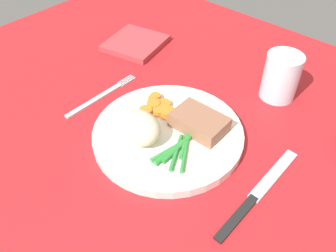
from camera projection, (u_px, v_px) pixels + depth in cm
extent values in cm
cube|color=red|center=(190.00, 141.00, 59.93)|extent=(120.00, 90.00, 2.00)
cylinder|color=white|center=(168.00, 134.00, 58.55)|extent=(25.00, 25.00, 1.60)
cube|color=#936047|center=(199.00, 122.00, 57.65)|extent=(8.98, 6.15, 2.51)
ellipsoid|color=beige|center=(138.00, 127.00, 54.97)|extent=(7.85, 6.29, 4.90)
cylinder|color=orange|center=(155.00, 97.00, 63.60)|extent=(1.86, 1.86, 1.05)
cylinder|color=orange|center=(164.00, 104.00, 62.22)|extent=(2.42, 2.42, 0.90)
cylinder|color=orange|center=(158.00, 111.00, 60.75)|extent=(1.90, 1.90, 0.99)
cylinder|color=orange|center=(146.00, 111.00, 60.79)|extent=(2.25, 2.25, 1.00)
cylinder|color=orange|center=(167.00, 113.00, 60.22)|extent=(2.59, 2.59, 1.28)
cylinder|color=orange|center=(154.00, 100.00, 63.23)|extent=(2.00, 2.00, 0.83)
cylinder|color=orange|center=(153.00, 105.00, 61.87)|extent=(2.35, 2.35, 1.12)
cylinder|color=orange|center=(160.00, 111.00, 60.94)|extent=(1.94, 1.94, 0.96)
cylinder|color=#2D8C38|center=(169.00, 150.00, 54.21)|extent=(2.03, 6.93, 0.76)
cylinder|color=#2D8C38|center=(185.00, 153.00, 53.93)|extent=(4.71, 6.88, 0.64)
cylinder|color=#2D8C38|center=(180.00, 146.00, 54.88)|extent=(1.20, 8.48, 0.78)
cylinder|color=#2D8C38|center=(176.00, 152.00, 54.00)|extent=(4.09, 6.95, 0.66)
cylinder|color=#2D8C38|center=(185.00, 142.00, 55.54)|extent=(3.95, 6.43, 0.70)
cylinder|color=#2D8C38|center=(173.00, 150.00, 54.20)|extent=(1.14, 7.64, 0.85)
cube|color=silver|center=(95.00, 100.00, 66.00)|extent=(1.00, 13.00, 0.40)
cube|color=silver|center=(125.00, 80.00, 70.80)|extent=(0.24, 3.60, 0.40)
cube|color=silver|center=(126.00, 80.00, 70.61)|extent=(0.24, 3.60, 0.40)
cube|color=silver|center=(127.00, 81.00, 70.41)|extent=(0.24, 3.60, 0.40)
cube|color=silver|center=(129.00, 82.00, 70.22)|extent=(0.24, 3.60, 0.40)
cube|color=black|center=(237.00, 218.00, 47.54)|extent=(1.30, 9.00, 0.64)
cube|color=silver|center=(274.00, 175.00, 52.98)|extent=(1.70, 12.00, 0.40)
cylinder|color=silver|center=(281.00, 76.00, 64.39)|extent=(6.59, 6.59, 8.78)
cylinder|color=silver|center=(278.00, 86.00, 65.90)|extent=(6.06, 6.06, 4.36)
cube|color=#B2383D|center=(135.00, 43.00, 80.38)|extent=(14.15, 14.46, 1.29)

